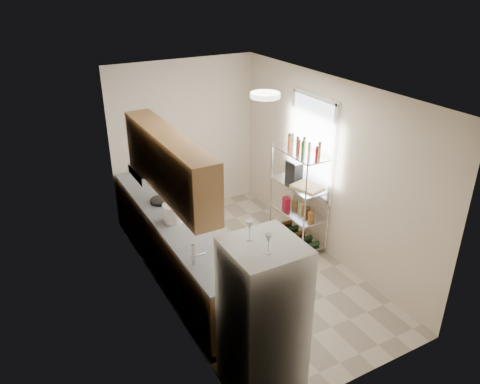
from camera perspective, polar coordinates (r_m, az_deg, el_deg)
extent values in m
cube|color=#C0B29B|center=(6.70, 1.21, -9.59)|extent=(2.50, 4.40, 0.01)
cube|color=white|center=(5.62, 1.46, 12.72)|extent=(2.50, 4.40, 0.01)
cube|color=beige|center=(7.89, -6.77, 6.52)|extent=(2.50, 0.01, 2.60)
cube|color=beige|center=(4.53, 15.63, -9.87)|extent=(2.50, 0.01, 2.60)
cube|color=beige|center=(5.58, -9.91, -2.07)|extent=(0.01, 4.40, 2.60)
cube|color=beige|center=(6.71, 10.65, 2.75)|extent=(0.01, 4.40, 2.60)
cube|color=#9E7343|center=(6.47, -7.86, -6.65)|extent=(0.60, 3.48, 0.86)
cube|color=gray|center=(6.25, -7.98, -3.13)|extent=(0.63, 3.51, 0.04)
cube|color=#B7BABC|center=(5.33, -3.77, -8.46)|extent=(0.52, 0.44, 0.04)
cube|color=#B7BABC|center=(7.66, -9.71, -1.11)|extent=(0.01, 0.55, 0.72)
cube|color=#9E7343|center=(5.51, -8.70, 3.51)|extent=(0.33, 2.20, 0.72)
cube|color=#B7BABC|center=(6.39, -10.56, 2.45)|extent=(0.50, 0.60, 0.12)
cube|color=white|center=(6.86, 8.80, 5.64)|extent=(0.06, 1.00, 1.46)
cube|color=silver|center=(7.32, 6.90, -5.47)|extent=(0.45, 0.90, 0.02)
cube|color=silver|center=(7.10, 7.09, -2.36)|extent=(0.45, 0.90, 0.02)
cube|color=silver|center=(6.90, 7.29, 0.94)|extent=(0.45, 0.90, 0.02)
cube|color=silver|center=(6.71, 7.52, 4.82)|extent=(0.45, 0.90, 0.02)
cylinder|color=silver|center=(6.57, 7.88, -2.62)|extent=(0.02, 0.02, 1.55)
cylinder|color=silver|center=(7.21, 3.80, 0.25)|extent=(0.02, 0.02, 1.55)
cylinder|color=silver|center=(6.81, 10.77, -1.78)|extent=(0.02, 0.02, 1.55)
cylinder|color=silver|center=(7.43, 6.57, 0.93)|extent=(0.02, 0.02, 1.55)
cylinder|color=white|center=(5.37, 3.09, 11.71)|extent=(0.34, 0.34, 0.05)
cube|color=silver|center=(4.66, 2.77, -15.06)|extent=(0.68, 0.68, 1.65)
cylinder|color=silver|center=(6.09, -8.11, -2.50)|extent=(0.28, 0.28, 0.23)
cylinder|color=black|center=(6.62, -9.65, -1.07)|extent=(0.36, 0.36, 0.05)
cylinder|color=black|center=(6.68, -9.87, -0.88)|extent=(0.21, 0.21, 0.04)
cube|color=tan|center=(6.78, 8.27, 0.64)|extent=(0.42, 0.49, 0.03)
cube|color=black|center=(7.01, 6.62, 2.74)|extent=(0.17, 0.24, 0.28)
cube|color=maroon|center=(7.18, 5.68, -1.22)|extent=(0.11, 0.14, 0.14)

